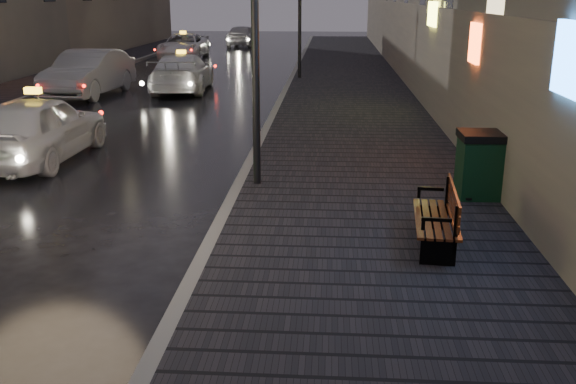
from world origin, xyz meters
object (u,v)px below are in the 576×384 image
taxi_near (37,128)px  trash_bin (480,164)px  car_far (243,36)px  taxi_mid (182,73)px  car_left_mid (89,73)px  taxi_far (184,46)px  bench (441,217)px

taxi_near → trash_bin: bearing=165.9°
car_far → taxi_near: bearing=92.9°
taxi_near → taxi_mid: (0.76, 10.78, -0.04)m
car_left_mid → taxi_mid: 3.40m
taxi_near → taxi_far: bearing=-83.8°
car_left_mid → car_far: bearing=87.7°
taxi_mid → bench: bearing=110.7°
car_left_mid → bench: bearing=-50.4°
bench → taxi_mid: 17.21m
taxi_near → taxi_mid: bearing=-92.8°
taxi_near → taxi_far: (-2.07, 23.61, -0.04)m
taxi_far → car_far: size_ratio=1.16×
bench → taxi_near: bearing=153.7°
car_far → taxi_far: bearing=79.7°
car_left_mid → taxi_far: car_left_mid is taller
bench → trash_bin: bearing=71.6°
car_left_mid → car_far: (2.48, 23.22, -0.07)m
bench → taxi_near: taxi_near is taller
bench → taxi_far: bearing=114.4°
taxi_near → car_left_mid: bearing=-74.7°
taxi_mid → car_far: car_far is taller
bench → trash_bin: trash_bin is taller
trash_bin → car_far: bearing=103.4°
bench → car_left_mid: car_left_mid is taller
bench → car_left_mid: bearing=130.8°
taxi_near → car_left_mid: size_ratio=0.89×
car_left_mid → car_far: size_ratio=1.13×
taxi_near → taxi_mid: size_ratio=0.90×
taxi_mid → car_left_mid: bearing=18.3°
taxi_near → taxi_far: taxi_near is taller
trash_bin → taxi_far: (-11.07, 26.07, -0.03)m
taxi_far → car_far: (2.17, 9.11, 0.04)m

